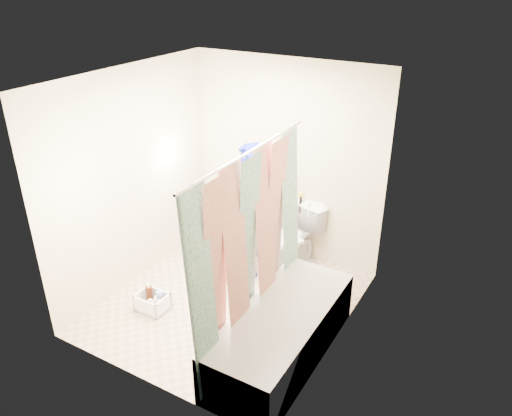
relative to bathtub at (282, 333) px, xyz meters
The scene contains 14 objects.
floor 0.99m from the bathtub, 153.43° to the left, with size 2.60×2.60×0.00m, color tan.
ceiling 2.33m from the bathtub, 153.43° to the left, with size 2.40×2.60×0.02m, color white.
wall_back 2.14m from the bathtub, 116.23° to the left, with size 2.40×0.02×2.40m, color beige.
wall_front 1.54m from the bathtub, 134.17° to the right, with size 2.40×0.02×2.40m, color beige.
wall_left 2.29m from the bathtub, 168.29° to the left, with size 0.02×2.60×2.40m, color beige.
wall_right 1.08m from the bathtub, 50.53° to the left, with size 0.02×2.60×2.40m, color beige.
bathtub is the anchor object (origin of this frame).
curtain_rod 1.71m from the bathtub, behind, with size 0.02×0.02×1.90m, color silver.
shower_curtain 0.82m from the bathtub, behind, with size 0.06×1.75×1.80m, color silver.
toilet 1.54m from the bathtub, 113.15° to the left, with size 0.43×0.75×0.77m, color white.
tank_lid 1.46m from the bathtub, 116.56° to the left, with size 0.47×0.21×0.04m, color white.
tank_internals 1.79m from the bathtub, 109.40° to the left, with size 0.18×0.10×0.25m.
plumber 1.56m from the bathtub, 132.47° to the left, with size 0.58×0.38×1.59m, color #0E0E8C.
cleaning_caddy 1.49m from the bathtub, behind, with size 0.32×0.25×0.24m.
Camera 1 is at (2.43, -3.63, 3.30)m, focal length 35.00 mm.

